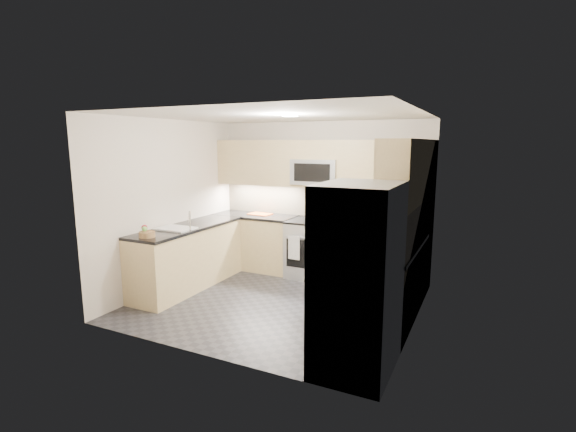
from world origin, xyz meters
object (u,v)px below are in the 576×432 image
Objects in this scene: cutting_board at (260,214)px; gas_range at (313,249)px; microwave at (317,172)px; fruit_basket at (147,234)px; utensil_bowl at (412,222)px; refrigerator at (358,279)px.

gas_range is at bearing -5.26° from cutting_board.
microwave is 3.69× the size of fruit_basket.
fruit_basket is at bearing -125.27° from gas_range.
utensil_bowl is at bearing -2.68° from microwave.
utensil_bowl is at bearing -0.92° from cutting_board.
gas_range is 0.51× the size of refrigerator.
fruit_basket is at bearing -144.45° from utensil_bowl.
gas_range is at bearing 54.73° from fruit_basket.
utensil_bowl reaches higher than fruit_basket.
microwave is 2.76m from fruit_basket.
utensil_bowl is (1.53, -0.07, -0.68)m from microwave.
cutting_board is 2.24m from fruit_basket.
refrigerator reaches higher than cutting_board.
microwave reaches higher than utensil_bowl.
cutting_board is at bearing 179.08° from utensil_bowl.
gas_range is 4.42× the size of fruit_basket.
utensil_bowl reaches higher than gas_range.
gas_range is 1.63m from utensil_bowl.
utensil_bowl is (1.53, 0.05, 0.56)m from gas_range.
microwave reaches higher than gas_range.
fruit_basket is at bearing -123.72° from microwave.
utensil_bowl is 3.70m from fruit_basket.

